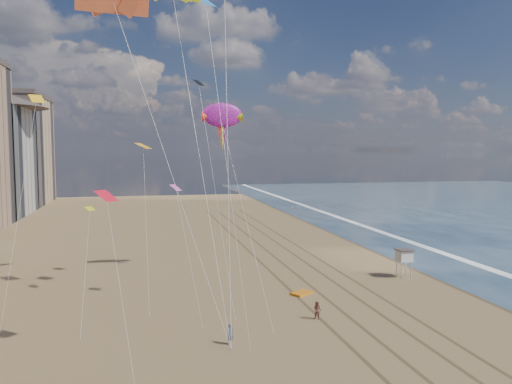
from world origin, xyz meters
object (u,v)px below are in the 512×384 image
Objects in this scene: grounded_kite at (302,293)px; kite_flyer_b at (317,310)px; lifeguard_stand at (404,256)px; show_kite at (222,116)px; kite_flyer_a at (230,334)px.

kite_flyer_b is at bearing -130.01° from grounded_kite.
show_kite is at bearing 161.21° from lifeguard_stand.
grounded_kite is at bearing 22.83° from kite_flyer_a.
kite_flyer_a is 1.00× the size of kite_flyer_b.
grounded_kite is 20.39m from show_kite.
show_kite is at bearing 54.67° from kite_flyer_a.
show_kite reaches higher than grounded_kite.
lifeguard_stand reaches higher than kite_flyer_a.
kite_flyer_b is (7.58, 3.46, -0.00)m from kite_flyer_a.
show_kite is (-5.82, 9.76, 16.92)m from grounded_kite.
kite_flyer_b is (-13.38, -10.44, -1.57)m from lifeguard_stand.
grounded_kite is at bearing -59.18° from show_kite.
grounded_kite is at bearing -164.05° from lifeguard_stand.
show_kite is 16.86× the size of kite_flyer_a.
lifeguard_stand is 0.12× the size of show_kite.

